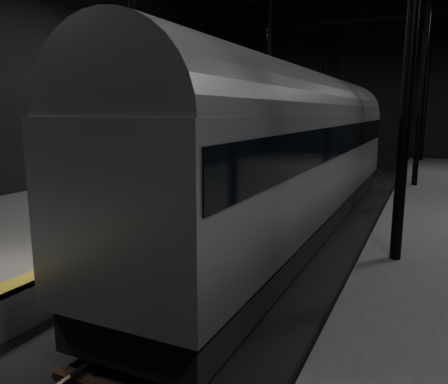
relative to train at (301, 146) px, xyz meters
The scene contains 6 objects.
ground 3.43m from the train, 89.99° to the right, with size 44.00×44.00×0.00m, color black.
platform_left 8.06m from the train, behind, with size 9.00×43.80×1.00m, color #4D4D4A.
tactile_strip 4.09m from the train, 162.69° to the right, with size 0.50×43.80×0.01m, color olive.
track 3.37m from the train, 89.99° to the right, with size 2.40×43.00×0.24m.
train is the anchor object (origin of this frame).
woman 7.60m from the train, 120.53° to the right, with size 0.68×0.44×1.86m, color tan.
Camera 1 is at (4.37, -14.99, 4.54)m, focal length 35.00 mm.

